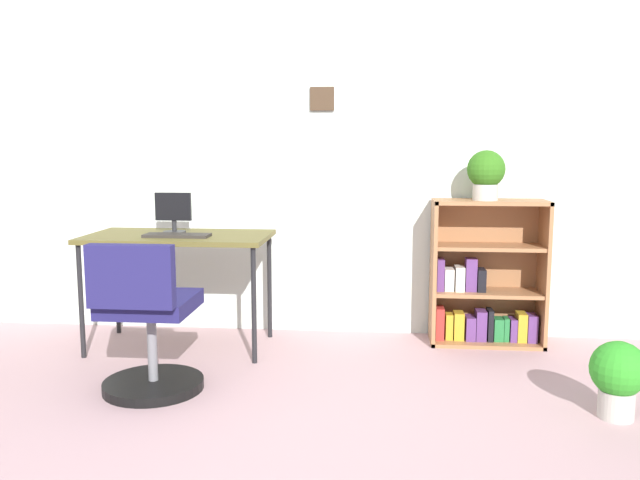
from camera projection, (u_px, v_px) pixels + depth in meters
wall_back at (279, 161)px, 4.41m from camera, size 5.20×0.12×2.32m
desk at (179, 243)px, 4.05m from camera, size 1.13×0.61×0.72m
monitor at (174, 213)px, 4.08m from camera, size 0.23×0.14×0.26m
keyboard at (177, 235)px, 3.93m from camera, size 0.39×0.14×0.02m
office_chair at (147, 328)px, 3.31m from camera, size 0.52×0.55×0.80m
bookshelf_low at (484, 281)px, 4.20m from camera, size 0.71×0.30×0.93m
potted_plant_on_shelf at (486, 173)px, 4.05m from camera, size 0.24×0.24×0.31m
potted_plant_floor at (618, 375)px, 3.03m from camera, size 0.26×0.26×0.37m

